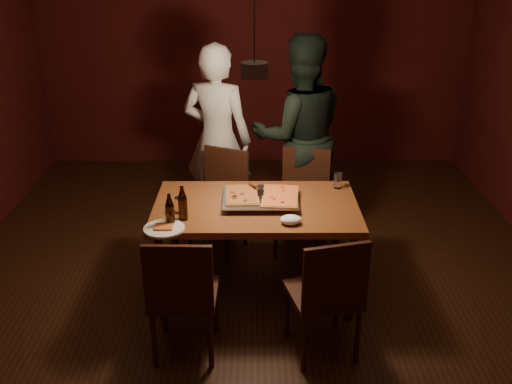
{
  "coord_description": "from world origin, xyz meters",
  "views": [
    {
      "loc": [
        -0.0,
        -3.74,
        2.51
      ],
      "look_at": [
        0.01,
        0.06,
        0.85
      ],
      "focal_mm": 40.0,
      "sensor_mm": 36.0,
      "label": 1
    }
  ],
  "objects_px": {
    "chair_far_left": "(221,191)",
    "beer_bottle_b": "(183,203)",
    "chair_near_right": "(328,288)",
    "pizza_tray": "(261,199)",
    "beer_bottle_a": "(170,210)",
    "dining_table": "(256,213)",
    "chair_near_left": "(182,288)",
    "diner_white": "(217,140)",
    "pendant_lamp": "(254,68)",
    "diner_dark": "(299,136)",
    "chair_far_right": "(303,191)",
    "plate_slice": "(164,228)"
  },
  "relations": [
    {
      "from": "chair_far_left",
      "to": "beer_bottle_b",
      "type": "distance_m",
      "value": 1.07
    },
    {
      "from": "chair_near_right",
      "to": "pizza_tray",
      "type": "height_order",
      "value": "chair_near_right"
    },
    {
      "from": "beer_bottle_a",
      "to": "beer_bottle_b",
      "type": "height_order",
      "value": "beer_bottle_b"
    },
    {
      "from": "dining_table",
      "to": "pizza_tray",
      "type": "distance_m",
      "value": 0.11
    },
    {
      "from": "chair_near_right",
      "to": "beer_bottle_a",
      "type": "xyz_separation_m",
      "value": [
        -1.03,
        0.45,
        0.33
      ]
    },
    {
      "from": "chair_near_left",
      "to": "beer_bottle_b",
      "type": "height_order",
      "value": "beer_bottle_b"
    },
    {
      "from": "beer_bottle_a",
      "to": "diner_white",
      "type": "relative_size",
      "value": 0.13
    },
    {
      "from": "pendant_lamp",
      "to": "chair_near_right",
      "type": "bearing_deg",
      "value": -57.53
    },
    {
      "from": "pizza_tray",
      "to": "diner_dark",
      "type": "relative_size",
      "value": 0.3
    },
    {
      "from": "dining_table",
      "to": "beer_bottle_b",
      "type": "relative_size",
      "value": 6.04
    },
    {
      "from": "chair_far_right",
      "to": "chair_near_left",
      "type": "bearing_deg",
      "value": 75.18
    },
    {
      "from": "chair_far_left",
      "to": "diner_dark",
      "type": "distance_m",
      "value": 0.88
    },
    {
      "from": "beer_bottle_b",
      "to": "chair_near_right",
      "type": "bearing_deg",
      "value": -29.45
    },
    {
      "from": "chair_far_left",
      "to": "beer_bottle_b",
      "type": "relative_size",
      "value": 2.25
    },
    {
      "from": "dining_table",
      "to": "chair_near_right",
      "type": "bearing_deg",
      "value": -60.18
    },
    {
      "from": "chair_far_right",
      "to": "beer_bottle_a",
      "type": "distance_m",
      "value": 1.5
    },
    {
      "from": "beer_bottle_a",
      "to": "diner_white",
      "type": "bearing_deg",
      "value": 80.97
    },
    {
      "from": "chair_far_right",
      "to": "chair_near_left",
      "type": "xyz_separation_m",
      "value": [
        -0.88,
        -1.52,
        0.0
      ]
    },
    {
      "from": "dining_table",
      "to": "diner_white",
      "type": "bearing_deg",
      "value": 106.9
    },
    {
      "from": "chair_near_left",
      "to": "beer_bottle_b",
      "type": "xyz_separation_m",
      "value": [
        -0.04,
        0.54,
        0.34
      ]
    },
    {
      "from": "pendant_lamp",
      "to": "dining_table",
      "type": "bearing_deg",
      "value": 79.74
    },
    {
      "from": "diner_dark",
      "to": "chair_far_left",
      "type": "bearing_deg",
      "value": 20.4
    },
    {
      "from": "beer_bottle_a",
      "to": "chair_near_left",
      "type": "bearing_deg",
      "value": -75.56
    },
    {
      "from": "chair_far_left",
      "to": "plate_slice",
      "type": "relative_size",
      "value": 2.03
    },
    {
      "from": "pizza_tray",
      "to": "diner_dark",
      "type": "xyz_separation_m",
      "value": [
        0.36,
        1.09,
        0.14
      ]
    },
    {
      "from": "chair_far_right",
      "to": "plate_slice",
      "type": "distance_m",
      "value": 1.55
    },
    {
      "from": "chair_near_left",
      "to": "beer_bottle_b",
      "type": "relative_size",
      "value": 1.95
    },
    {
      "from": "beer_bottle_a",
      "to": "plate_slice",
      "type": "relative_size",
      "value": 0.84
    },
    {
      "from": "dining_table",
      "to": "chair_far_right",
      "type": "xyz_separation_m",
      "value": [
        0.41,
        0.74,
        -0.14
      ]
    },
    {
      "from": "chair_near_left",
      "to": "diner_dark",
      "type": "height_order",
      "value": "diner_dark"
    },
    {
      "from": "dining_table",
      "to": "diner_white",
      "type": "xyz_separation_m",
      "value": [
        -0.35,
        1.15,
        0.2
      ]
    },
    {
      "from": "chair_far_right",
      "to": "beer_bottle_b",
      "type": "height_order",
      "value": "beer_bottle_b"
    },
    {
      "from": "chair_near_right",
      "to": "pizza_tray",
      "type": "distance_m",
      "value": 0.95
    },
    {
      "from": "chair_far_right",
      "to": "diner_dark",
      "type": "xyz_separation_m",
      "value": [
        -0.02,
        0.39,
        0.38
      ]
    },
    {
      "from": "chair_near_right",
      "to": "pendant_lamp",
      "type": "height_order",
      "value": "pendant_lamp"
    },
    {
      "from": "chair_far_left",
      "to": "dining_table",
      "type": "bearing_deg",
      "value": 136.59
    },
    {
      "from": "chair_near_left",
      "to": "diner_dark",
      "type": "bearing_deg",
      "value": 67.0
    },
    {
      "from": "dining_table",
      "to": "diner_white",
      "type": "relative_size",
      "value": 0.86
    },
    {
      "from": "chair_near_right",
      "to": "pizza_tray",
      "type": "xyz_separation_m",
      "value": [
        -0.42,
        0.82,
        0.24
      ]
    },
    {
      "from": "dining_table",
      "to": "pizza_tray",
      "type": "relative_size",
      "value": 2.73
    },
    {
      "from": "dining_table",
      "to": "chair_far_right",
      "type": "distance_m",
      "value": 0.86
    },
    {
      "from": "beer_bottle_a",
      "to": "beer_bottle_b",
      "type": "xyz_separation_m",
      "value": [
        0.08,
        0.09,
        0.01
      ]
    },
    {
      "from": "chair_near_left",
      "to": "diner_white",
      "type": "distance_m",
      "value": 1.96
    },
    {
      "from": "diner_white",
      "to": "pendant_lamp",
      "type": "relative_size",
      "value": 1.59
    },
    {
      "from": "beer_bottle_a",
      "to": "diner_dark",
      "type": "bearing_deg",
      "value": 56.1
    },
    {
      "from": "dining_table",
      "to": "chair_near_left",
      "type": "relative_size",
      "value": 3.09
    },
    {
      "from": "chair_far_left",
      "to": "chair_far_right",
      "type": "bearing_deg",
      "value": -155.85
    },
    {
      "from": "pizza_tray",
      "to": "beer_bottle_a",
      "type": "height_order",
      "value": "beer_bottle_a"
    },
    {
      "from": "diner_dark",
      "to": "chair_near_right",
      "type": "bearing_deg",
      "value": 83.04
    },
    {
      "from": "chair_far_left",
      "to": "diner_white",
      "type": "xyz_separation_m",
      "value": [
        -0.05,
        0.4,
        0.34
      ]
    }
  ]
}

